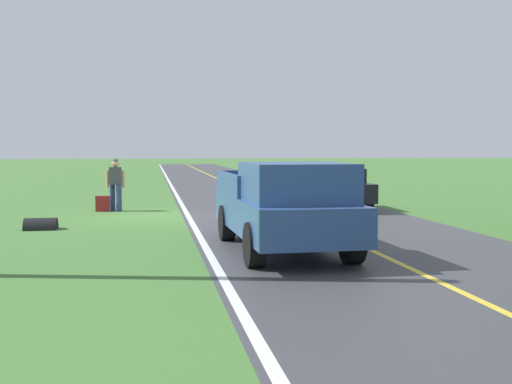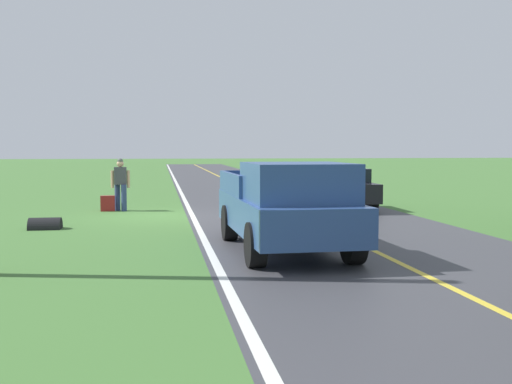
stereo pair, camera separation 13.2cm
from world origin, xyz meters
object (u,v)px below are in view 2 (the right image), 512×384
(hitchhiker_walking, at_px, (120,181))
(suitcase_carried, at_px, (108,203))
(sedan_near_oncoming, at_px, (336,187))
(pickup_truck_passing, at_px, (287,205))

(hitchhiker_walking, distance_m, suitcase_carried, 0.84)
(hitchhiker_walking, relative_size, sedan_near_oncoming, 0.39)
(sedan_near_oncoming, bearing_deg, hitchhiker_walking, -3.24)
(hitchhiker_walking, relative_size, suitcase_carried, 3.39)
(suitcase_carried, bearing_deg, pickup_truck_passing, 24.33)
(hitchhiker_walking, height_order, suitcase_carried, hitchhiker_walking)
(sedan_near_oncoming, bearing_deg, pickup_truck_passing, 67.78)
(hitchhiker_walking, bearing_deg, pickup_truck_passing, 112.94)
(suitcase_carried, relative_size, pickup_truck_passing, 0.09)
(suitcase_carried, height_order, pickup_truck_passing, pickup_truck_passing)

